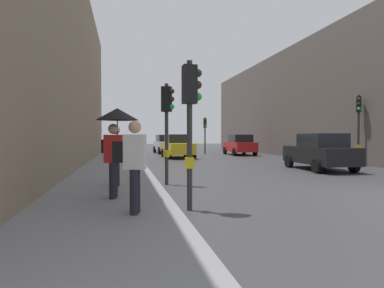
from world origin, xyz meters
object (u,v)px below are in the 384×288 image
(car_silver_hatchback, at_px, (166,144))
(traffic_light_mid_street, at_px, (359,117))
(car_yellow_taxi, at_px, (178,146))
(car_red_sedan, at_px, (240,145))
(traffic_light_near_right, at_px, (167,115))
(pedestrian_with_black_backpack, at_px, (133,161))
(pedestrian_with_grey_backpack, at_px, (114,152))
(pedestrian_with_umbrella, at_px, (116,128))
(traffic_light_far_median, at_px, (205,129))
(traffic_light_near_left, at_px, (191,107))
(car_dark_suv, at_px, (320,152))

(car_silver_hatchback, bearing_deg, traffic_light_mid_street, -60.26)
(car_yellow_taxi, distance_m, car_red_sedan, 6.34)
(traffic_light_near_right, relative_size, car_silver_hatchback, 0.79)
(traffic_light_mid_street, height_order, car_yellow_taxi, traffic_light_mid_street)
(car_silver_hatchback, xyz_separation_m, car_red_sedan, (5.86, -4.05, 0.00))
(pedestrian_with_black_backpack, bearing_deg, pedestrian_with_grey_backpack, 96.91)
(car_red_sedan, bearing_deg, pedestrian_with_umbrella, -118.34)
(traffic_light_far_median, height_order, pedestrian_with_black_backpack, traffic_light_far_median)
(traffic_light_near_left, height_order, car_silver_hatchback, traffic_light_near_left)
(car_yellow_taxi, height_order, car_red_sedan, same)
(traffic_light_near_left, distance_m, traffic_light_far_median, 22.32)
(traffic_light_far_median, relative_size, pedestrian_with_black_backpack, 1.89)
(traffic_light_near_left, distance_m, pedestrian_with_umbrella, 1.91)
(traffic_light_far_median, relative_size, car_yellow_taxi, 0.78)
(traffic_light_near_right, bearing_deg, car_silver_hatchback, 82.64)
(car_dark_suv, height_order, pedestrian_with_grey_backpack, pedestrian_with_grey_backpack)
(car_silver_hatchback, distance_m, pedestrian_with_black_backpack, 24.56)
(traffic_light_mid_street, xyz_separation_m, car_silver_hatchback, (-8.62, 15.09, -1.81))
(car_yellow_taxi, bearing_deg, traffic_light_mid_street, -44.94)
(car_yellow_taxi, bearing_deg, traffic_light_far_median, 53.86)
(traffic_light_near_right, height_order, car_dark_suv, traffic_light_near_right)
(pedestrian_with_umbrella, relative_size, pedestrian_with_black_backpack, 1.21)
(traffic_light_mid_street, height_order, car_silver_hatchback, traffic_light_mid_street)
(traffic_light_near_left, distance_m, pedestrian_with_grey_backpack, 3.48)
(pedestrian_with_grey_backpack, bearing_deg, pedestrian_with_black_backpack, -83.09)
(car_dark_suv, bearing_deg, pedestrian_with_umbrella, -147.26)
(traffic_light_far_median, height_order, car_yellow_taxi, traffic_light_far_median)
(traffic_light_far_median, distance_m, car_red_sedan, 3.57)
(traffic_light_mid_street, bearing_deg, traffic_light_near_right, -157.41)
(car_yellow_taxi, bearing_deg, pedestrian_with_umbrella, -104.51)
(car_dark_suv, relative_size, pedestrian_with_black_backpack, 2.42)
(car_silver_hatchback, relative_size, car_red_sedan, 1.02)
(traffic_light_near_left, relative_size, traffic_light_far_median, 0.98)
(pedestrian_with_umbrella, height_order, pedestrian_with_black_backpack, pedestrian_with_umbrella)
(traffic_light_near_left, relative_size, car_yellow_taxi, 0.77)
(car_dark_suv, bearing_deg, pedestrian_with_grey_backpack, -156.35)
(traffic_light_near_left, xyz_separation_m, car_silver_hatchback, (2.55, 23.56, -1.39))
(car_yellow_taxi, relative_size, pedestrian_with_black_backpack, 2.41)
(traffic_light_near_left, bearing_deg, traffic_light_mid_street, 37.16)
(pedestrian_with_grey_backpack, bearing_deg, car_silver_hatchback, 78.41)
(car_silver_hatchback, bearing_deg, pedestrian_with_umbrella, -100.41)
(car_dark_suv, height_order, car_yellow_taxi, same)
(car_silver_hatchback, height_order, pedestrian_with_umbrella, pedestrian_with_umbrella)
(traffic_light_far_median, bearing_deg, car_dark_suv, -82.16)
(pedestrian_with_umbrella, bearing_deg, car_red_sedan, 61.66)
(car_yellow_taxi, xyz_separation_m, pedestrian_with_umbrella, (-4.17, -16.13, 0.96))
(car_yellow_taxi, distance_m, pedestrian_with_umbrella, 16.69)
(pedestrian_with_black_backpack, bearing_deg, car_yellow_taxi, 77.80)
(traffic_light_near_right, relative_size, car_red_sedan, 0.80)
(traffic_light_near_right, bearing_deg, traffic_light_mid_street, 22.59)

